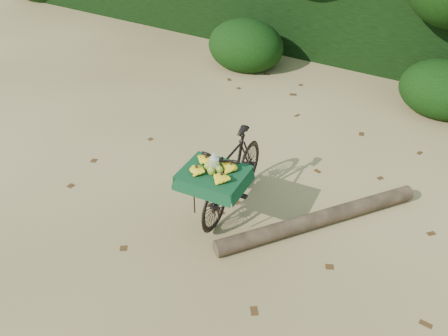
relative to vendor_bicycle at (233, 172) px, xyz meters
The scene contains 6 objects.
ground 0.88m from the vendor_bicycle, 44.08° to the left, with size 80.00×80.00×0.00m, color tan.
vendor_bicycle is the anchor object (origin of this frame).
fallen_log 1.39m from the vendor_bicycle, 11.89° to the left, with size 0.23×0.23×3.15m, color brown.
hedge_backdrop 6.77m from the vendor_bicycle, 86.07° to the left, with size 26.00×1.80×1.80m, color black.
bush_clumps 4.85m from the vendor_bicycle, 78.54° to the left, with size 8.80×1.70×0.90m, color black, non-canonical shape.
leaf_litter 1.33m from the vendor_bicycle, 67.14° to the left, with size 7.00×7.30×0.01m, color #482B13, non-canonical shape.
Camera 1 is at (2.40, -5.20, 4.49)m, focal length 38.00 mm.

